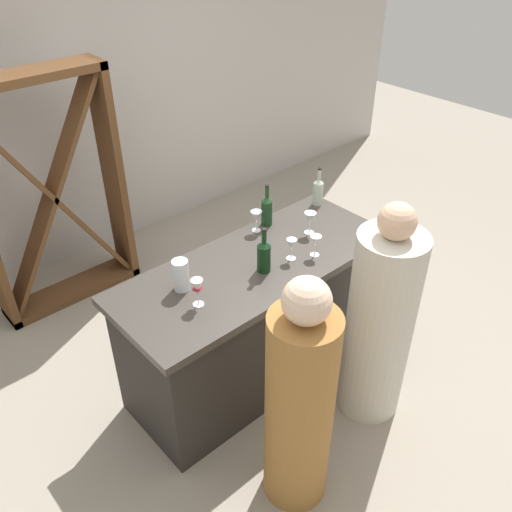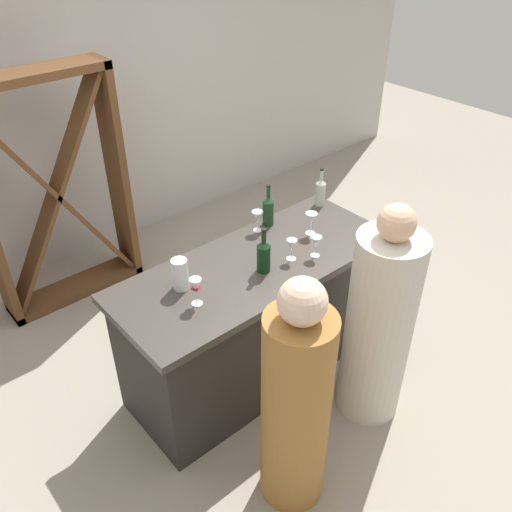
{
  "view_description": "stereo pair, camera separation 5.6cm",
  "coord_description": "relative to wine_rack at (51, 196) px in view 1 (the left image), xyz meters",
  "views": [
    {
      "loc": [
        -1.79,
        -1.99,
        2.82
      ],
      "look_at": [
        0.0,
        0.0,
        0.96
      ],
      "focal_mm": 37.99,
      "sensor_mm": 36.0,
      "label": 1
    },
    {
      "loc": [
        -1.74,
        -2.03,
        2.82
      ],
      "look_at": [
        0.0,
        0.0,
        0.96
      ],
      "focal_mm": 37.99,
      "sensor_mm": 36.0,
      "label": 2
    }
  ],
  "objects": [
    {
      "name": "bar_counter",
      "position": [
        0.56,
        -1.65,
        -0.45
      ],
      "size": [
        1.81,
        0.73,
        0.91
      ],
      "color": "#2A2723",
      "rests_on": "ground"
    },
    {
      "name": "wine_bottle_second_left_olive_green",
      "position": [
        0.91,
        -1.36,
        0.12
      ],
      "size": [
        0.07,
        0.07,
        0.29
      ],
      "color": "#193D1E",
      "rests_on": "bar_counter"
    },
    {
      "name": "wine_rack",
      "position": [
        0.0,
        0.0,
        0.0
      ],
      "size": [
        1.1,
        0.28,
        1.81
      ],
      "color": "brown",
      "rests_on": "ground"
    },
    {
      "name": "ground_plane",
      "position": [
        0.56,
        -1.65,
        -0.91
      ],
      "size": [
        12.0,
        12.0,
        0.0
      ],
      "primitive_type": "plane",
      "color": "#9E9384"
    },
    {
      "name": "wine_glass_near_left",
      "position": [
        0.88,
        -1.83,
        0.11
      ],
      "size": [
        0.07,
        0.07,
        0.14
      ],
      "color": "white",
      "rests_on": "bar_counter"
    },
    {
      "name": "wine_glass_near_right",
      "position": [
        0.06,
        -1.73,
        0.12
      ],
      "size": [
        0.07,
        0.07,
        0.17
      ],
      "color": "white",
      "rests_on": "bar_counter"
    },
    {
      "name": "wine_glass_far_center",
      "position": [
        0.8,
        -1.38,
        0.11
      ],
      "size": [
        0.08,
        0.08,
        0.15
      ],
      "color": "white",
      "rests_on": "bar_counter"
    },
    {
      "name": "wine_bottle_leftmost_dark_green",
      "position": [
        0.54,
        -1.74,
        0.12
      ],
      "size": [
        0.08,
        0.08,
        0.29
      ],
      "color": "black",
      "rests_on": "bar_counter"
    },
    {
      "name": "wine_glass_far_left",
      "position": [
        1.04,
        -1.63,
        0.11
      ],
      "size": [
        0.08,
        0.08,
        0.15
      ],
      "color": "white",
      "rests_on": "bar_counter"
    },
    {
      "name": "back_wall",
      "position": [
        0.56,
        0.55,
        0.49
      ],
      "size": [
        8.0,
        0.1,
        2.8
      ],
      "primitive_type": "cube",
      "color": "#BCB7B2",
      "rests_on": "ground"
    },
    {
      "name": "person_left_guest",
      "position": [
        0.91,
        -2.35,
        -0.23
      ],
      "size": [
        0.47,
        0.47,
        1.48
      ],
      "rotation": [
        0.0,
        0.0,
        1.78
      ],
      "color": "beige",
      "rests_on": "ground"
    },
    {
      "name": "wine_glass_near_center",
      "position": [
        0.74,
        -1.76,
        0.11
      ],
      "size": [
        0.06,
        0.06,
        0.14
      ],
      "color": "white",
      "rests_on": "bar_counter"
    },
    {
      "name": "wine_bottle_center_clear_pale",
      "position": [
        1.37,
        -1.4,
        0.11
      ],
      "size": [
        0.07,
        0.07,
        0.28
      ],
      "color": "#B7C6B2",
      "rests_on": "bar_counter"
    },
    {
      "name": "person_center_guest",
      "position": [
        0.13,
        -2.46,
        -0.23
      ],
      "size": [
        0.39,
        0.39,
        1.46
      ],
      "rotation": [
        0.0,
        0.0,
        1.69
      ],
      "color": "#9E6B33",
      "rests_on": "ground"
    },
    {
      "name": "water_pitcher",
      "position": [
        0.07,
        -1.56,
        0.1
      ],
      "size": [
        0.09,
        0.09,
        0.19
      ],
      "color": "silver",
      "rests_on": "bar_counter"
    }
  ]
}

